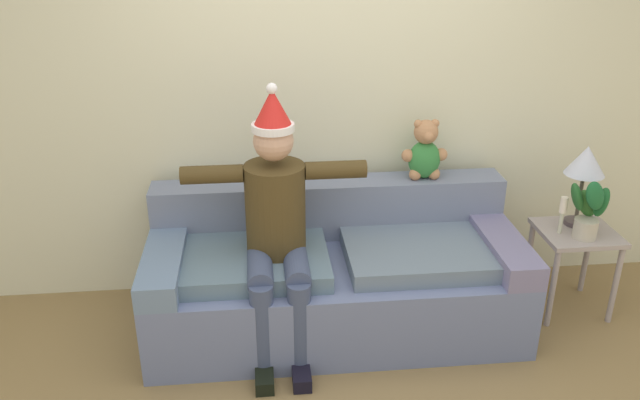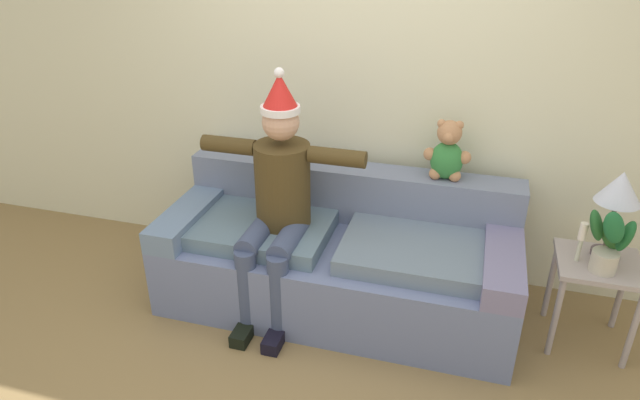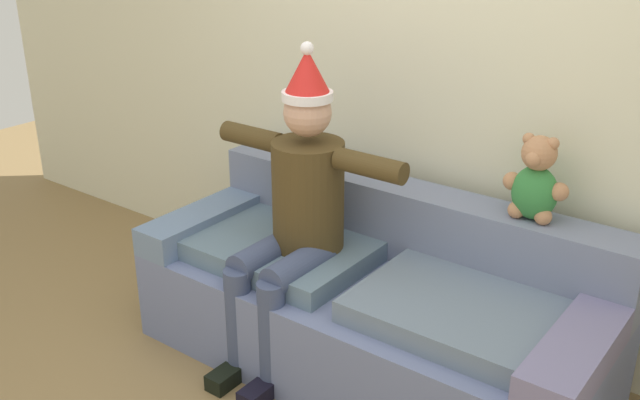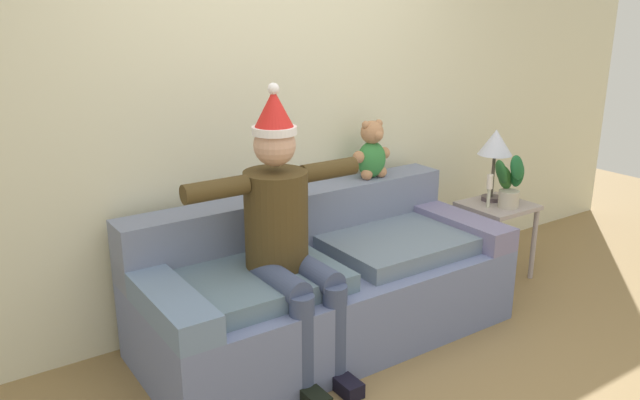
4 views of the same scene
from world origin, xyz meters
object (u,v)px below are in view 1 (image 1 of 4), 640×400
Objects in this scene: potted_plant at (588,210)px; person_seated at (276,222)px; teddy_bear at (425,152)px; side_table at (575,245)px; candle_tall at (563,210)px; table_lamp at (586,164)px; couch at (334,275)px.

person_seated is at bearing -177.77° from potted_plant.
teddy_bear is 0.96× the size of potted_plant.
person_seated is at bearing -175.02° from side_table.
side_table is at bearing -18.39° from teddy_bear.
person_seated is 1.73m from candle_tall.
person_seated reaches higher than table_lamp.
table_lamp is (0.02, 0.09, 0.50)m from side_table.
couch is 1.43× the size of person_seated.
couch is 5.52× the size of potted_plant.
candle_tall is (0.78, -0.32, -0.28)m from teddy_bear.
person_seated is 3.86× the size of potted_plant.
table_lamp is at bearing -13.08° from teddy_bear.
side_table is at bearing -105.29° from table_lamp.
teddy_bear is at bearing 161.61° from side_table.
side_table is (0.91, -0.30, -0.54)m from teddy_bear.
couch is 1.43m from candle_tall.
potted_plant is at bearing -3.45° from couch.
person_seated reaches higher than candle_tall.
side_table is at bearing -0.02° from couch.
table_lamp reaches higher than side_table.
teddy_bear is at bearing 27.01° from couch.
potted_plant reaches higher than candle_tall.
person_seated is 1.89m from side_table.
teddy_bear is 1.61× the size of candle_tall.
potted_plant reaches higher than side_table.
side_table is at bearing 8.85° from candle_tall.
table_lamp is 0.28m from potted_plant.
candle_tall is (1.38, -0.02, 0.38)m from couch.
candle_tall is (1.73, 0.14, -0.08)m from person_seated.
side_table is 0.29m from candle_tall.
candle_tall reaches higher than side_table.
candle_tall is (-0.13, -0.02, 0.26)m from side_table.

